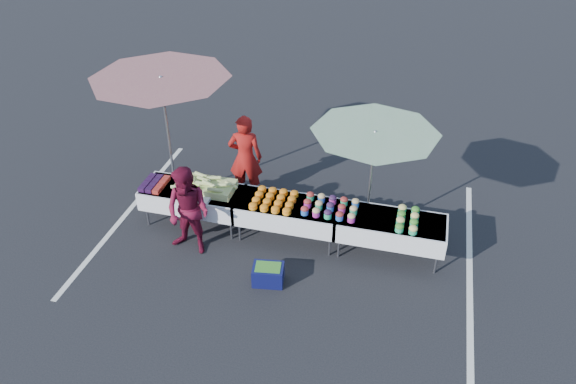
% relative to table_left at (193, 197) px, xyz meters
% --- Properties ---
extents(ground, '(80.00, 80.00, 0.00)m').
position_rel_table_left_xyz_m(ground, '(1.80, 0.00, -0.58)').
color(ground, black).
extents(stripe_left, '(0.10, 5.00, 0.00)m').
position_rel_table_left_xyz_m(stripe_left, '(-1.40, 0.00, -0.58)').
color(stripe_left, silver).
rests_on(stripe_left, ground).
extents(stripe_right, '(0.10, 5.00, 0.00)m').
position_rel_table_left_xyz_m(stripe_right, '(5.00, 0.00, -0.58)').
color(stripe_right, silver).
rests_on(stripe_right, ground).
extents(table_left, '(1.86, 0.81, 0.75)m').
position_rel_table_left_xyz_m(table_left, '(0.00, 0.00, 0.00)').
color(table_left, white).
rests_on(table_left, ground).
extents(table_center, '(1.86, 0.81, 0.75)m').
position_rel_table_left_xyz_m(table_center, '(1.80, 0.00, 0.00)').
color(table_center, white).
rests_on(table_center, ground).
extents(table_right, '(1.86, 0.81, 0.75)m').
position_rel_table_left_xyz_m(table_right, '(3.60, 0.00, 0.00)').
color(table_right, white).
rests_on(table_right, ground).
extents(berry_punnets, '(0.40, 0.54, 0.08)m').
position_rel_table_left_xyz_m(berry_punnets, '(-0.71, -0.06, 0.21)').
color(berry_punnets, black).
rests_on(berry_punnets, table_left).
extents(corn_pile, '(1.16, 0.57, 0.26)m').
position_rel_table_left_xyz_m(corn_pile, '(0.25, 0.05, 0.26)').
color(corn_pile, '#ADCC68').
rests_on(corn_pile, table_left).
extents(plastic_bags, '(0.30, 0.25, 0.05)m').
position_rel_table_left_xyz_m(plastic_bags, '(0.30, -0.30, 0.19)').
color(plastic_bags, white).
rests_on(plastic_bags, table_left).
extents(carrot_bowls, '(0.75, 0.69, 0.11)m').
position_rel_table_left_xyz_m(carrot_bowls, '(1.55, -0.01, 0.22)').
color(carrot_bowls, orange).
rests_on(carrot_bowls, table_center).
extents(potato_cups, '(0.94, 0.58, 0.16)m').
position_rel_table_left_xyz_m(potato_cups, '(2.55, 0.00, 0.25)').
color(potato_cups, blue).
rests_on(potato_cups, table_right).
extents(bean_baskets, '(0.36, 0.68, 0.15)m').
position_rel_table_left_xyz_m(bean_baskets, '(3.86, -0.01, 0.24)').
color(bean_baskets, '#2BAC71').
rests_on(bean_baskets, table_right).
extents(vendor, '(0.71, 0.53, 1.79)m').
position_rel_table_left_xyz_m(vendor, '(0.67, 1.08, 0.31)').
color(vendor, maroon).
rests_on(vendor, ground).
extents(customer, '(0.90, 0.76, 1.66)m').
position_rel_table_left_xyz_m(customer, '(0.25, -0.75, 0.24)').
color(customer, maroon).
rests_on(customer, ground).
extents(umbrella_left, '(3.17, 3.17, 2.59)m').
position_rel_table_left_xyz_m(umbrella_left, '(-0.70, 0.69, 1.76)').
color(umbrella_left, black).
rests_on(umbrella_left, ground).
extents(umbrella_right, '(2.39, 2.39, 2.17)m').
position_rel_table_left_xyz_m(umbrella_right, '(3.15, 0.40, 1.39)').
color(umbrella_right, black).
rests_on(umbrella_right, ground).
extents(storage_bin, '(0.55, 0.44, 0.33)m').
position_rel_table_left_xyz_m(storage_bin, '(1.78, -1.21, -0.41)').
color(storage_bin, '#0D1043').
rests_on(storage_bin, ground).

